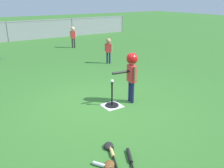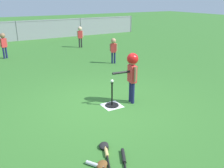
# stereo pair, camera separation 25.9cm
# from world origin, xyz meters

# --- Properties ---
(ground_plane) EXTENTS (60.00, 60.00, 0.00)m
(ground_plane) POSITION_xyz_m (0.00, 0.00, 0.00)
(ground_plane) COLOR #336B28
(home_plate) EXTENTS (0.44, 0.44, 0.01)m
(home_plate) POSITION_xyz_m (0.22, -0.11, 0.00)
(home_plate) COLOR white
(home_plate) RESTS_ON ground_plane
(batting_tee) EXTENTS (0.32, 0.32, 0.58)m
(batting_tee) POSITION_xyz_m (0.22, -0.11, 0.09)
(batting_tee) COLOR black
(batting_tee) RESTS_ON ground_plane
(baseball_on_tee) EXTENTS (0.07, 0.07, 0.07)m
(baseball_on_tee) POSITION_xyz_m (0.22, -0.11, 0.62)
(baseball_on_tee) COLOR white
(baseball_on_tee) RESTS_ON batting_tee
(batter_child) EXTENTS (0.64, 0.35, 1.23)m
(batter_child) POSITION_xyz_m (0.73, -0.17, 0.88)
(batter_child) COLOR #191E4C
(batter_child) RESTS_ON ground_plane
(fielder_deep_left) EXTENTS (0.26, 0.20, 0.98)m
(fielder_deep_left) POSITION_xyz_m (2.24, 3.26, 0.63)
(fielder_deep_left) COLOR #191E4C
(fielder_deep_left) RESTS_ON ground_plane
(fielder_deep_center) EXTENTS (0.30, 0.21, 1.05)m
(fielder_deep_center) POSITION_xyz_m (2.41, 6.86, 0.68)
(fielder_deep_center) COLOR #262626
(fielder_deep_center) RESTS_ON ground_plane
(spare_bat_silver) EXTENTS (0.40, 0.57, 0.06)m
(spare_bat_silver) POSITION_xyz_m (-1.08, -1.95, 0.03)
(spare_bat_silver) COLOR silver
(spare_bat_silver) RESTS_ON ground_plane
(spare_bat_wood) EXTENTS (0.30, 0.64, 0.06)m
(spare_bat_wood) POSITION_xyz_m (-0.82, -1.72, 0.03)
(spare_bat_wood) COLOR #DBB266
(spare_bat_wood) RESTS_ON ground_plane
(spare_bat_black) EXTENTS (0.36, 0.64, 0.06)m
(spare_bat_black) POSITION_xyz_m (-0.66, -1.99, 0.03)
(spare_bat_black) COLOR black
(spare_bat_black) RESTS_ON ground_plane
(glove_by_plate) EXTENTS (0.26, 0.27, 0.07)m
(glove_by_plate) POSITION_xyz_m (-0.76, -1.52, 0.04)
(glove_by_plate) COLOR black
(glove_by_plate) RESTS_ON ground_plane
(glove_near_bats) EXTENTS (0.27, 0.27, 0.07)m
(glove_near_bats) POSITION_xyz_m (-1.03, -1.95, 0.04)
(glove_near_bats) COLOR brown
(glove_near_bats) RESTS_ON ground_plane
(outfield_fence) EXTENTS (16.06, 0.06, 1.15)m
(outfield_fence) POSITION_xyz_m (0.00, 10.49, 0.62)
(outfield_fence) COLOR slate
(outfield_fence) RESTS_ON ground_plane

